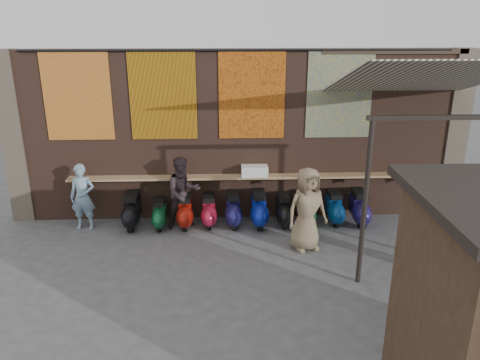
{
  "coord_description": "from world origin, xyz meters",
  "views": [
    {
      "loc": [
        -0.4,
        -8.11,
        4.62
      ],
      "look_at": [
        -0.02,
        1.2,
        1.41
      ],
      "focal_mm": 35.0,
      "sensor_mm": 36.0,
      "label": 1
    }
  ],
  "objects": [
    {
      "name": "tapestry_sun",
      "position": [
        -1.7,
        2.48,
        3.0
      ],
      "size": [
        1.5,
        0.02,
        2.0
      ],
      "primitive_type": "cube",
      "color": "orange",
      "rests_on": "brick_wall"
    },
    {
      "name": "scooter_stool_4",
      "position": [
        -0.15,
        2.03,
        0.39
      ],
      "size": [
        0.37,
        0.82,
        0.78
      ],
      "primitive_type": null,
      "color": "#181650",
      "rests_on": "ground"
    },
    {
      "name": "pier_right",
      "position": [
        5.2,
        2.7,
        2.0
      ],
      "size": [
        0.5,
        0.5,
        4.0
      ],
      "primitive_type": "cube",
      "color": "#4C4238",
      "rests_on": "ground"
    },
    {
      "name": "tapestry_redgold",
      "position": [
        -3.6,
        2.48,
        3.0
      ],
      "size": [
        1.5,
        0.02,
        2.0
      ],
      "primitive_type": "cube",
      "color": "maroon",
      "rests_on": "brick_wall"
    },
    {
      "name": "shelf_box",
      "position": [
        0.37,
        2.3,
        1.25
      ],
      "size": [
        0.62,
        0.32,
        0.25
      ],
      "primitive_type": "cube",
      "color": "white",
      "rests_on": "eating_counter"
    },
    {
      "name": "scooter_stool_9",
      "position": [
        2.83,
        1.97,
        0.41
      ],
      "size": [
        0.38,
        0.85,
        0.81
      ],
      "primitive_type": null,
      "color": "#1E1550",
      "rests_on": "ground"
    },
    {
      "name": "scooter_stool_6",
      "position": [
        1.03,
        2.03,
        0.36
      ],
      "size": [
        0.34,
        0.76,
        0.72
      ],
      "primitive_type": null,
      "color": "black",
      "rests_on": "ground"
    },
    {
      "name": "scooter_stool_0",
      "position": [
        -2.5,
        2.0,
        0.41
      ],
      "size": [
        0.38,
        0.86,
        0.81
      ],
      "primitive_type": null,
      "color": "black",
      "rests_on": "ground"
    },
    {
      "name": "awning_ledger",
      "position": [
        3.5,
        2.49,
        3.95
      ],
      "size": [
        3.3,
        0.08,
        0.12
      ],
      "primitive_type": "cube",
      "color": "#33261C",
      "rests_on": "brick_wall"
    },
    {
      "name": "pier_left",
      "position": [
        -5.2,
        2.7,
        2.0
      ],
      "size": [
        0.5,
        0.5,
        4.0
      ],
      "primitive_type": "cube",
      "color": "#4C4238",
      "rests_on": "ground"
    },
    {
      "name": "tapestry_orange",
      "position": [
        0.3,
        2.48,
        3.0
      ],
      "size": [
        1.5,
        0.02,
        2.0
      ],
      "primitive_type": "cube",
      "color": "#BC6017",
      "rests_on": "brick_wall"
    },
    {
      "name": "hang_rail",
      "position": [
        0.0,
        2.47,
        3.98
      ],
      "size": [
        9.5,
        0.06,
        0.06
      ],
      "primitive_type": "cylinder",
      "rotation": [
        0.0,
        1.57,
        0.0
      ],
      "color": "black",
      "rests_on": "brick_wall"
    },
    {
      "name": "shopper_navy",
      "position": [
        3.68,
        -0.23,
        0.88
      ],
      "size": [
        1.11,
        0.88,
        1.76
      ],
      "primitive_type": "imported",
      "rotation": [
        0.0,
        0.0,
        3.66
      ],
      "color": "#1C1734",
      "rests_on": "ground"
    },
    {
      "name": "scooter_stool_2",
      "position": [
        -1.27,
        1.98,
        0.38
      ],
      "size": [
        0.36,
        0.79,
        0.75
      ],
      "primitive_type": null,
      "color": "maroon",
      "rests_on": "ground"
    },
    {
      "name": "tapestry_multi",
      "position": [
        2.3,
        2.48,
        3.0
      ],
      "size": [
        1.5,
        0.02,
        2.0
      ],
      "primitive_type": "cube",
      "color": "navy",
      "rests_on": "brick_wall"
    },
    {
      "name": "scooter_stool_7",
      "position": [
        1.58,
        2.03,
        0.38
      ],
      "size": [
        0.36,
        0.8,
        0.76
      ],
      "primitive_type": null,
      "color": "#1A693D",
      "rests_on": "ground"
    },
    {
      "name": "scooter_stool_1",
      "position": [
        -1.86,
        1.96,
        0.34
      ],
      "size": [
        0.32,
        0.71,
        0.67
      ],
      "primitive_type": null,
      "color": "#0F4F2C",
      "rests_on": "ground"
    },
    {
      "name": "brick_wall",
      "position": [
        0.0,
        2.7,
        2.0
      ],
      "size": [
        10.0,
        0.4,
        4.0
      ],
      "primitive_type": "cube",
      "color": "brown",
      "rests_on": "ground"
    },
    {
      "name": "scooter_stool_5",
      "position": [
        0.45,
        1.97,
        0.41
      ],
      "size": [
        0.39,
        0.86,
        0.82
      ],
      "primitive_type": null,
      "color": "#0D1E95",
      "rests_on": "ground"
    },
    {
      "name": "shopper_tan",
      "position": [
        1.35,
        0.77,
        0.9
      ],
      "size": [
        1.01,
        0.82,
        1.79
      ],
      "primitive_type": "imported",
      "rotation": [
        0.0,
        0.0,
        0.32
      ],
      "color": "#826E52",
      "rests_on": "ground"
    },
    {
      "name": "scooter_stool_3",
      "position": [
        -0.71,
        2.04,
        0.36
      ],
      "size": [
        0.34,
        0.76,
        0.73
      ],
      "primitive_type": null,
      "color": "#AA1634",
      "rests_on": "ground"
    },
    {
      "name": "diner_right",
      "position": [
        -1.3,
        2.0,
        0.84
      ],
      "size": [
        1.01,
        0.92,
        1.68
      ],
      "primitive_type": "imported",
      "rotation": [
        0.0,
        0.0,
        0.43
      ],
      "color": "#2B2124",
      "rests_on": "ground"
    },
    {
      "name": "awning_canvas",
      "position": [
        3.5,
        0.9,
        3.55
      ],
      "size": [
        3.2,
        3.28,
        0.97
      ],
      "primitive_type": "cube",
      "rotation": [
        -0.28,
        0.0,
        0.0
      ],
      "color": "beige",
      "rests_on": "brick_wall"
    },
    {
      "name": "awning_header",
      "position": [
        3.5,
        -0.6,
        3.08
      ],
      "size": [
        3.0,
        0.08,
        0.08
      ],
      "primitive_type": "cube",
      "color": "black",
      "rests_on": "awning_post_left"
    },
    {
      "name": "diner_left",
      "position": [
        -3.59,
        2.0,
        0.77
      ],
      "size": [
        0.58,
        0.4,
        1.55
      ],
      "primitive_type": "imported",
      "rotation": [
        0.0,
        0.0,
        -0.05
      ],
      "color": "#799AB0",
      "rests_on": "ground"
    },
    {
      "name": "eating_counter",
      "position": [
        0.0,
        2.33,
        1.1
      ],
      "size": [
        8.0,
        0.32,
        0.05
      ],
      "primitive_type": "cube",
      "color": "#9E7A51",
      "rests_on": "brick_wall"
    },
    {
      "name": "awning_post_left",
      "position": [
        2.1,
        -0.6,
        1.55
      ],
      "size": [
        0.09,
        0.09,
        3.1
      ],
      "primitive_type": "cylinder",
      "color": "black",
      "rests_on": "ground"
    },
    {
      "name": "scooter_stool_8",
      "position": [
        2.25,
        2.04,
        0.39
      ],
      "size": [
        0.37,
        0.81,
        0.77
      ],
      "primitive_type": null,
      "color": "navy",
      "rests_on": "ground"
    },
    {
      "name": "shopper_grey",
      "position": [
        4.22,
        -0.66,
        0.84
      ],
      "size": [
        1.24,
        1.13,
        1.67
      ],
      "primitive_type": "imported",
      "rotation": [
        0.0,
        0.0,
        2.52
      ],
      "color": "#5B5A5F",
      "rests_on": "ground"
    },
    {
      "name": "ground",
      "position": [
        0.0,
        0.0,
        0.0
      ],
      "size": [
        70.0,
        70.0,
        0.0
      ],
      "primitive_type": "plane",
      "color": "#474749",
      "rests_on": "ground"
    }
  ]
}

